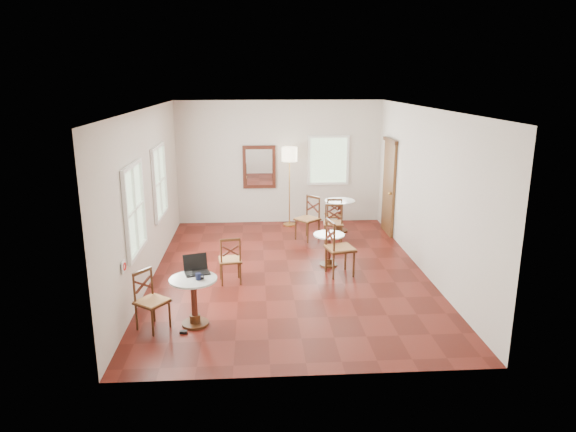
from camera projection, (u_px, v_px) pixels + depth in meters
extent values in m
plane|color=#54150E|center=(289.00, 272.00, 9.68)|extent=(7.00, 7.00, 0.00)
cube|color=beige|center=(280.00, 163.00, 12.66)|extent=(5.00, 0.02, 3.00)
cube|color=beige|center=(310.00, 260.00, 5.91)|extent=(5.00, 0.02, 3.00)
cube|color=beige|center=(148.00, 195.00, 9.13)|extent=(0.02, 7.00, 3.00)
cube|color=beige|center=(425.00, 192.00, 9.44)|extent=(0.02, 7.00, 3.00)
cube|color=white|center=(289.00, 108.00, 8.90)|extent=(5.00, 7.00, 0.02)
cube|color=brown|center=(389.00, 188.00, 11.87)|extent=(0.06, 0.90, 2.10)
cube|color=#422410|center=(390.00, 140.00, 11.58)|extent=(0.08, 1.02, 0.08)
sphere|color=#BF8C3F|center=(390.00, 194.00, 11.57)|extent=(0.07, 0.07, 0.07)
cube|color=#491E13|center=(259.00, 167.00, 12.62)|extent=(0.80, 0.05, 1.05)
cube|color=white|center=(259.00, 167.00, 12.59)|extent=(0.64, 0.02, 0.88)
cube|color=white|center=(124.00, 267.00, 7.25)|extent=(0.02, 0.16, 0.16)
torus|color=red|center=(125.00, 267.00, 7.25)|extent=(0.02, 0.12, 0.12)
cube|color=white|center=(135.00, 209.00, 7.96)|extent=(0.06, 1.22, 1.42)
cube|color=white|center=(159.00, 182.00, 10.08)|extent=(0.06, 1.22, 1.42)
cube|color=white|center=(328.00, 160.00, 12.69)|extent=(1.02, 0.06, 1.22)
cylinder|color=#422410|center=(195.00, 323.00, 7.60)|extent=(0.39, 0.39, 0.04)
cylinder|color=#422410|center=(195.00, 318.00, 7.58)|extent=(0.16, 0.16, 0.12)
cylinder|color=#491E13|center=(194.00, 300.00, 7.50)|extent=(0.09, 0.09, 0.59)
cylinder|color=#422410|center=(193.00, 282.00, 7.43)|extent=(0.14, 0.14, 0.06)
cylinder|color=silver|center=(193.00, 279.00, 7.42)|extent=(0.69, 0.69, 0.03)
cylinder|color=#422410|center=(328.00, 264.00, 10.00)|extent=(0.34, 0.34, 0.03)
cylinder|color=#422410|center=(329.00, 261.00, 9.99)|extent=(0.14, 0.14, 0.10)
cylinder|color=#491E13|center=(329.00, 249.00, 9.92)|extent=(0.08, 0.08, 0.51)
cylinder|color=#422410|center=(329.00, 237.00, 9.86)|extent=(0.12, 0.12, 0.05)
cylinder|color=silver|center=(329.00, 235.00, 9.85)|extent=(0.60, 0.60, 0.03)
cylinder|color=#422410|center=(339.00, 231.00, 12.21)|extent=(0.41, 0.41, 0.04)
cylinder|color=#422410|center=(339.00, 227.00, 12.18)|extent=(0.16, 0.16, 0.12)
cylinder|color=#491E13|center=(339.00, 215.00, 12.11)|extent=(0.09, 0.09, 0.61)
cylinder|color=#422410|center=(340.00, 203.00, 12.03)|extent=(0.14, 0.14, 0.06)
cylinder|color=silver|center=(340.00, 201.00, 12.02)|extent=(0.71, 0.71, 0.03)
cylinder|color=#422410|center=(239.00, 267.00, 9.32)|extent=(0.03, 0.03, 0.40)
cylinder|color=#422410|center=(241.00, 274.00, 9.02)|extent=(0.03, 0.03, 0.40)
cylinder|color=#422410|center=(221.00, 269.00, 9.26)|extent=(0.03, 0.03, 0.40)
cylinder|color=#422410|center=(222.00, 275.00, 8.96)|extent=(0.03, 0.03, 0.40)
cube|color=#422410|center=(230.00, 260.00, 9.09)|extent=(0.44, 0.44, 0.03)
cube|color=#B07747|center=(230.00, 260.00, 9.08)|extent=(0.42, 0.42, 0.04)
cylinder|color=#422410|center=(240.00, 251.00, 8.91)|extent=(0.03, 0.03, 0.45)
cylinder|color=#422410|center=(221.00, 252.00, 8.85)|extent=(0.03, 0.03, 0.45)
cube|color=#422410|center=(230.00, 240.00, 8.82)|extent=(0.34, 0.08, 0.04)
cube|color=#491E13|center=(231.00, 251.00, 8.87)|extent=(0.29, 0.06, 0.20)
cube|color=#491E13|center=(231.00, 251.00, 8.87)|extent=(0.29, 0.06, 0.20)
cylinder|color=#422410|center=(153.00, 323.00, 7.21)|extent=(0.03, 0.03, 0.41)
cylinder|color=#422410|center=(137.00, 317.00, 7.39)|extent=(0.03, 0.03, 0.41)
cylinder|color=#422410|center=(170.00, 314.00, 7.48)|extent=(0.03, 0.03, 0.41)
cylinder|color=#422410|center=(154.00, 309.00, 7.65)|extent=(0.03, 0.03, 0.41)
cube|color=#422410|center=(152.00, 302.00, 7.38)|extent=(0.56, 0.56, 0.03)
cube|color=#B07747|center=(152.00, 301.00, 7.38)|extent=(0.53, 0.53, 0.04)
cylinder|color=#422410|center=(134.00, 289.00, 7.27)|extent=(0.03, 0.03, 0.45)
cylinder|color=#422410|center=(152.00, 281.00, 7.54)|extent=(0.03, 0.03, 0.45)
cube|color=#422410|center=(142.00, 271.00, 7.35)|extent=(0.23, 0.30, 0.05)
cube|color=#491E13|center=(143.00, 285.00, 7.41)|extent=(0.19, 0.25, 0.20)
cube|color=#491E13|center=(143.00, 285.00, 7.41)|extent=(0.19, 0.25, 0.20)
cylinder|color=#422410|center=(340.00, 231.00, 11.49)|extent=(0.03, 0.03, 0.43)
cylinder|color=#422410|center=(341.00, 236.00, 11.16)|extent=(0.03, 0.03, 0.43)
cylinder|color=#422410|center=(325.00, 231.00, 11.50)|extent=(0.03, 0.03, 0.43)
cylinder|color=#422410|center=(325.00, 235.00, 11.17)|extent=(0.03, 0.03, 0.43)
cube|color=#422410|center=(333.00, 223.00, 11.27)|extent=(0.46, 0.46, 0.03)
cube|color=#B07747|center=(333.00, 223.00, 11.27)|extent=(0.44, 0.44, 0.04)
cylinder|color=#422410|center=(342.00, 215.00, 11.04)|extent=(0.03, 0.03, 0.48)
cylinder|color=#422410|center=(326.00, 215.00, 11.05)|extent=(0.03, 0.03, 0.48)
cube|color=#422410|center=(334.00, 205.00, 10.99)|extent=(0.37, 0.07, 0.05)
cube|color=#491E13|center=(334.00, 215.00, 11.04)|extent=(0.31, 0.05, 0.21)
cube|color=#491E13|center=(334.00, 215.00, 11.04)|extent=(0.31, 0.05, 0.21)
cylinder|color=#422410|center=(354.00, 264.00, 9.36)|extent=(0.04, 0.04, 0.49)
cylinder|color=#422410|center=(334.00, 266.00, 9.25)|extent=(0.04, 0.04, 0.49)
cylinder|color=#422410|center=(345.00, 257.00, 9.72)|extent=(0.04, 0.04, 0.49)
cylinder|color=#422410|center=(326.00, 259.00, 9.61)|extent=(0.04, 0.04, 0.49)
cube|color=#422410|center=(340.00, 249.00, 9.42)|extent=(0.57, 0.57, 0.03)
cube|color=#B07747|center=(340.00, 248.00, 9.42)|extent=(0.55, 0.55, 0.04)
cylinder|color=#422410|center=(334.00, 239.00, 9.12)|extent=(0.04, 0.04, 0.54)
cylinder|color=#422410|center=(326.00, 233.00, 9.48)|extent=(0.04, 0.04, 0.54)
cube|color=#422410|center=(331.00, 222.00, 9.23)|extent=(0.13, 0.41, 0.05)
cube|color=#491E13|center=(330.00, 235.00, 9.30)|extent=(0.10, 0.35, 0.24)
cube|color=#491E13|center=(330.00, 235.00, 9.30)|extent=(0.10, 0.35, 0.24)
cylinder|color=#422410|center=(339.00, 222.00, 12.26)|extent=(0.03, 0.03, 0.40)
cylinder|color=#422410|center=(341.00, 226.00, 11.95)|extent=(0.03, 0.03, 0.40)
cylinder|color=#422410|center=(326.00, 222.00, 12.24)|extent=(0.03, 0.03, 0.40)
cylinder|color=#422410|center=(327.00, 226.00, 11.93)|extent=(0.03, 0.03, 0.40)
cube|color=#422410|center=(333.00, 216.00, 12.04)|extent=(0.39, 0.39, 0.03)
cube|color=#B07747|center=(333.00, 215.00, 12.04)|extent=(0.38, 0.38, 0.04)
cylinder|color=#422410|center=(342.00, 208.00, 11.84)|extent=(0.03, 0.03, 0.44)
cylinder|color=#422410|center=(328.00, 208.00, 11.83)|extent=(0.03, 0.03, 0.44)
cube|color=#422410|center=(335.00, 200.00, 11.78)|extent=(0.34, 0.03, 0.04)
cube|color=#491E13|center=(335.00, 208.00, 11.83)|extent=(0.29, 0.03, 0.19)
cube|color=#491E13|center=(335.00, 208.00, 11.83)|extent=(0.29, 0.03, 0.19)
cylinder|color=#422410|center=(296.00, 230.00, 11.55)|extent=(0.04, 0.04, 0.46)
cylinder|color=#422410|center=(307.00, 226.00, 11.80)|extent=(0.04, 0.04, 0.46)
cylinder|color=#422410|center=(308.00, 233.00, 11.30)|extent=(0.04, 0.04, 0.46)
cylinder|color=#422410|center=(319.00, 230.00, 11.55)|extent=(0.04, 0.04, 0.46)
cube|color=#422410|center=(307.00, 219.00, 11.49)|extent=(0.63, 0.63, 0.03)
cube|color=#B07747|center=(307.00, 219.00, 11.48)|extent=(0.60, 0.60, 0.04)
cylinder|color=#422410|center=(307.00, 206.00, 11.67)|extent=(0.04, 0.04, 0.51)
cylinder|color=#422410|center=(319.00, 209.00, 11.42)|extent=(0.04, 0.04, 0.51)
cube|color=#422410|center=(313.00, 197.00, 11.49)|extent=(0.28, 0.31, 0.05)
cube|color=#491E13|center=(313.00, 207.00, 11.55)|extent=(0.24, 0.26, 0.22)
cube|color=#491E13|center=(313.00, 207.00, 11.55)|extent=(0.24, 0.26, 0.22)
cylinder|color=#BF8C3F|center=(289.00, 225.00, 12.72)|extent=(0.31, 0.31, 0.03)
cylinder|color=#BF8C3F|center=(289.00, 190.00, 12.50)|extent=(0.03, 0.03, 1.76)
cylinder|color=beige|center=(289.00, 154.00, 12.27)|extent=(0.37, 0.37, 0.33)
cube|color=black|center=(197.00, 273.00, 7.61)|extent=(0.41, 0.35, 0.02)
cube|color=black|center=(197.00, 272.00, 7.60)|extent=(0.32, 0.23, 0.00)
cube|color=black|center=(195.00, 262.00, 7.69)|extent=(0.36, 0.17, 0.24)
cube|color=silver|center=(195.00, 262.00, 7.69)|extent=(0.31, 0.14, 0.20)
ellipsoid|color=black|center=(201.00, 278.00, 7.38)|extent=(0.11, 0.09, 0.04)
cylinder|color=black|center=(198.00, 276.00, 7.36)|extent=(0.08, 0.08, 0.09)
torus|color=black|center=(202.00, 276.00, 7.36)|extent=(0.07, 0.01, 0.07)
cylinder|color=white|center=(190.00, 274.00, 7.44)|extent=(0.06, 0.06, 0.09)
cube|color=black|center=(183.00, 332.00, 7.34)|extent=(0.10, 0.06, 0.04)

